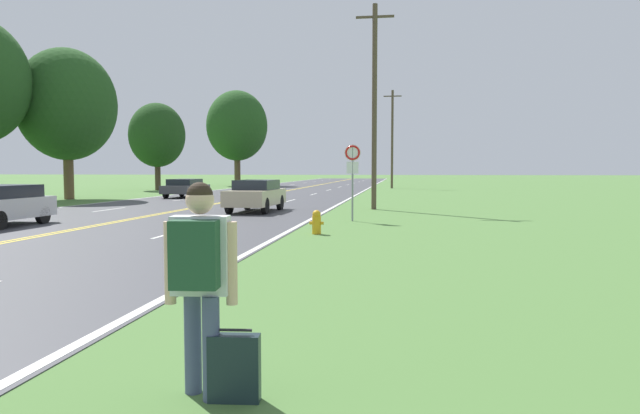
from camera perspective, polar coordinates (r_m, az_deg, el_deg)
name	(u,v)px	position (r m, az deg, el deg)	size (l,w,h in m)	color
hitchhiker_person	(199,267)	(4.84, -11.97, -5.91)	(0.62, 0.44, 1.82)	#475175
suitcase	(234,368)	(4.94, -8.57, -15.63)	(0.44, 0.19, 0.61)	#19282D
fire_hydrant	(317,222)	(16.90, -0.35, -1.50)	(0.42, 0.26, 0.72)	gold
traffic_sign	(353,163)	(21.11, 3.27, 4.39)	(0.60, 0.10, 2.83)	gray
utility_pole_midground	(374,104)	(27.62, 5.47, 10.18)	(1.80, 0.24, 9.69)	brown
utility_pole_far	(392,138)	(58.47, 7.23, 6.87)	(1.80, 0.24, 9.88)	brown
tree_left_verge	(157,135)	(54.98, -15.99, 6.91)	(5.12, 5.12, 8.02)	#473828
tree_mid_treeline	(67,105)	(40.33, -24.00, 9.32)	(6.19, 6.19, 9.62)	brown
tree_far_back	(237,126)	(68.38, -8.30, 8.03)	(7.15, 7.15, 11.17)	brown
car_champagne_sedan_approaching	(256,195)	(25.94, -6.43, 1.22)	(1.92, 4.33, 1.44)	black
car_dark_grey_sedan_mid_near	(186,187)	(40.04, -13.29, 1.92)	(1.91, 4.44, 1.27)	black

